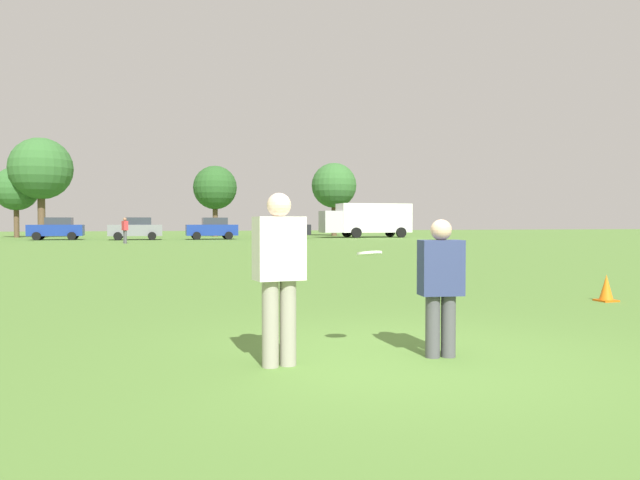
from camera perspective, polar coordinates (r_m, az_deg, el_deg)
ground_plane at (r=6.51m, az=7.91°, el=-10.93°), size 195.58×195.58×0.00m
player_thrower at (r=5.95m, az=-3.88°, el=-2.73°), size 0.50×0.32×1.71m
player_defender at (r=6.48m, az=11.31°, el=-3.78°), size 0.48×0.32×1.45m
frisbee at (r=6.48m, az=4.68°, el=-1.24°), size 0.27×0.27×0.07m
traffic_cone at (r=12.05m, az=25.37°, el=-4.15°), size 0.32×0.32×0.48m
parked_car_center at (r=53.53m, az=-23.56°, el=1.00°), size 4.23×2.27×1.82m
parked_car_mid_right at (r=51.23m, az=-16.95°, el=1.04°), size 4.23×2.27×1.82m
parked_car_near_right at (r=51.28m, az=-10.11°, el=1.09°), size 4.23×2.27×1.82m
parked_car_far_right at (r=53.75m, az=-3.18°, el=1.14°), size 4.23×2.27×1.82m
box_truck at (r=57.07m, az=4.50°, el=2.00°), size 8.54×3.11×3.18m
bystander_sideline_watcher at (r=42.64m, az=-17.91°, el=1.01°), size 0.43×0.55×1.75m
tree_west_oak at (r=63.62m, az=-26.72°, el=4.31°), size 4.07×4.07×6.62m
tree_west_maple at (r=62.06m, az=-24.81°, el=6.10°), size 5.70×5.70×9.27m
tree_center_elm at (r=61.79m, az=-9.86°, el=4.86°), size 4.37×4.37×7.11m
tree_east_birch at (r=63.87m, az=1.33°, el=5.14°), size 4.73×4.73×7.68m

